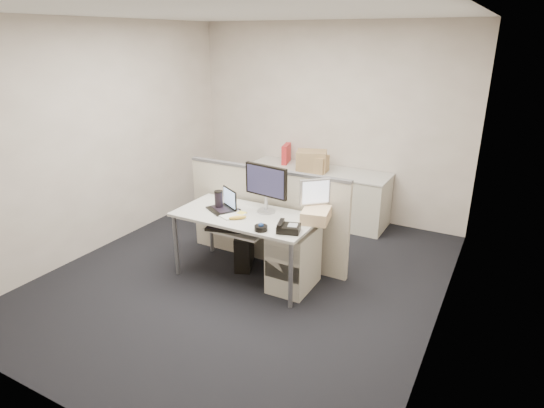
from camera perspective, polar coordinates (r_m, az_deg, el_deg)
The scene contains 29 objects.
floor at distance 5.11m, azimuth -3.18°, elevation -9.02°, with size 4.00×4.50×0.01m, color black.
ceiling at distance 4.46m, azimuth -3.91°, elevation 22.89°, with size 4.00×4.50×0.01m, color white.
wall_back at distance 6.57m, azimuth 7.07°, elevation 10.14°, with size 4.00×0.02×2.70m, color beige.
wall_front at distance 3.05m, azimuth -26.54°, elevation -4.14°, with size 4.00×0.02×2.70m, color beige.
wall_left at distance 5.89m, azimuth -20.43°, elevation 7.83°, with size 0.02×4.50×2.70m, color beige.
wall_right at distance 3.96m, azimuth 21.90°, elevation 1.95°, with size 0.02×4.50×2.70m, color beige.
desk at distance 4.82m, azimuth -3.34°, elevation -2.07°, with size 1.50×0.75×0.73m.
keyboard_tray at distance 4.70m, azimuth -4.48°, elevation -3.30°, with size 0.62×0.32×0.02m, color beige.
drawer_pedestal at distance 4.76m, azimuth 2.75°, elevation -6.86°, with size 0.40×0.55×0.65m, color beige.
cubicle_partition at distance 5.22m, azimuth -0.74°, elevation -1.59°, with size 2.00×0.06×1.10m, color beige.
back_counter at distance 6.54m, azimuth 5.65°, elevation 1.15°, with size 2.00×0.60×0.72m, color beige.
monitor_main at distance 4.78m, azimuth -0.75°, elevation 1.92°, with size 0.52×0.20×0.52m, color black.
monitor_small at distance 4.71m, azimuth 5.41°, elevation 0.76°, with size 0.32×0.16×0.40m, color #B7B7BC.
laptop at distance 4.89m, azimuth -6.49°, elevation 0.44°, with size 0.30×0.23×0.23m, color black.
trackball at distance 4.40m, azimuth -1.40°, elevation -3.04°, with size 0.13×0.13×0.05m, color black.
desk_phone at distance 4.36m, azimuth 2.11°, elevation -3.09°, with size 0.22×0.18×0.07m, color black.
paper_stack at distance 4.79m, azimuth -5.08°, elevation -1.34°, with size 0.20×0.25×0.01m, color silver.
sticky_pad at distance 4.82m, azimuth -3.86°, elevation -1.17°, with size 0.08×0.08×0.01m, color yellow.
travel_mug at distance 4.96m, azimuth -6.69°, elevation 0.47°, with size 0.09×0.09×0.19m, color black.
banana at distance 4.67m, azimuth -4.33°, elevation -1.70°, with size 0.19×0.05×0.04m, color gold.
cellphone at distance 4.91m, azimuth -4.54°, elevation -0.77°, with size 0.05×0.09×0.01m, color black.
manila_folders at distance 4.63m, azimuth 5.55°, elevation -1.39°, with size 0.26×0.34×0.13m, color #EAC38B.
keyboard at distance 4.68m, azimuth -5.27°, elevation -3.08°, with size 0.49×0.18×0.03m, color black.
pc_tower_desk at distance 5.24m, azimuth -3.48°, elevation -5.70°, with size 0.17×0.43×0.41m, color black.
pc_tower_spare_dark at distance 7.01m, azimuth -6.33°, elevation 0.98°, with size 0.16×0.40×0.37m, color black.
pc_tower_spare_silver at distance 6.92m, azimuth -5.32°, elevation 1.09°, with size 0.19×0.49×0.45m, color #B7B7BC.
cardboard_box_left at distance 6.30m, azimuth 4.96°, elevation 5.30°, with size 0.40×0.30×0.30m, color #A07D5A.
cardboard_box_right at distance 6.29m, azimuth 5.37°, elevation 4.99°, with size 0.34×0.26×0.24m, color #A07D5A.
red_binder at distance 6.70m, azimuth 1.79°, elevation 6.25°, with size 0.07×0.31×0.29m, color red.
Camera 1 is at (2.37, -3.77, 2.50)m, focal length 30.00 mm.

